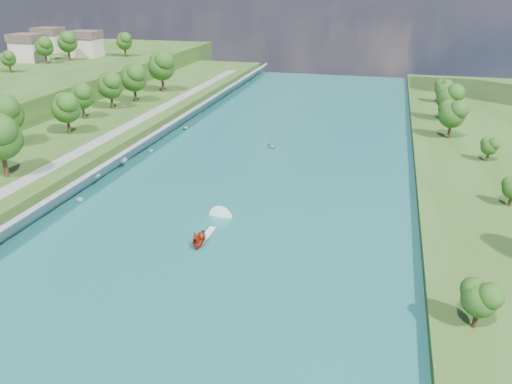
# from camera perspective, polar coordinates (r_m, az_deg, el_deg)

# --- Properties ---
(ground) EXTENTS (260.00, 260.00, 0.00)m
(ground) POSITION_cam_1_polar(r_m,az_deg,el_deg) (63.81, -6.90, -7.82)
(ground) COLOR #2D5119
(ground) RESTS_ON ground
(river_water) EXTENTS (55.00, 240.00, 0.10)m
(river_water) POSITION_cam_1_polar(r_m,az_deg,el_deg) (80.60, -1.76, -0.79)
(river_water) COLOR #1A5E63
(river_water) RESTS_ON ground
(ridge_west) EXTENTS (60.00, 120.00, 9.00)m
(ridge_west) POSITION_cam_1_polar(r_m,az_deg,el_deg) (181.01, -20.92, 12.58)
(ridge_west) COLOR #2D5119
(ridge_west) RESTS_ON ground
(riprap_bank) EXTENTS (4.95, 236.00, 4.28)m
(riprap_bank) POSITION_cam_1_polar(r_m,az_deg,el_deg) (89.48, -18.06, 1.72)
(riprap_bank) COLOR slate
(riprap_bank) RESTS_ON ground
(riverside_path) EXTENTS (3.00, 200.00, 0.10)m
(riverside_path) POSITION_cam_1_polar(r_m,az_deg,el_deg) (93.37, -21.33, 3.28)
(riverside_path) COLOR gray
(riverside_path) RESTS_ON berm_west
(ridge_houses) EXTENTS (29.50, 29.50, 8.40)m
(ridge_houses) POSITION_cam_1_polar(r_m,az_deg,el_deg) (187.48, -22.02, 15.48)
(ridge_houses) COLOR beige
(ridge_houses) RESTS_ON ridge_west
(trees_east) EXTENTS (16.25, 139.63, 10.46)m
(trees_east) POSITION_cam_1_polar(r_m,az_deg,el_deg) (89.22, 24.84, 3.51)
(trees_east) COLOR #204512
(trees_east) RESTS_ON berm_east
(trees_ridge) EXTENTS (21.24, 42.25, 10.74)m
(trees_ridge) POSITION_cam_1_polar(r_m,az_deg,el_deg) (172.91, -20.40, 15.39)
(trees_ridge) COLOR #204512
(trees_ridge) RESTS_ON ridge_west
(motorboat) EXTENTS (3.60, 18.67, 2.00)m
(motorboat) POSITION_cam_1_polar(r_m,az_deg,el_deg) (68.48, -5.91, -4.84)
(motorboat) COLOR #AF210E
(motorboat) RESTS_ON river_water
(raft) EXTENTS (3.56, 3.88, 1.70)m
(raft) POSITION_cam_1_polar(r_m,az_deg,el_deg) (106.02, 1.82, 5.37)
(raft) COLOR gray
(raft) RESTS_ON river_water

